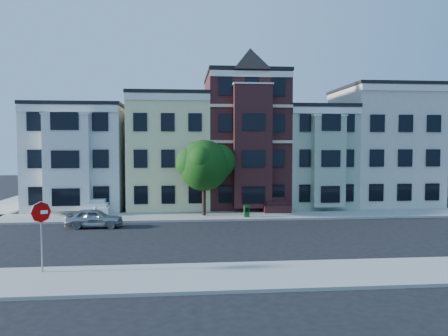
{
  "coord_description": "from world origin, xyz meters",
  "views": [
    {
      "loc": [
        -5.76,
        -26.34,
        5.71
      ],
      "look_at": [
        -3.07,
        2.32,
        4.2
      ],
      "focal_mm": 35.0,
      "sensor_mm": 36.0,
      "label": 1
    }
  ],
  "objects": [
    {
      "name": "fire_hydrant",
      "position": [
        -12.4,
        7.23,
        0.51
      ],
      "size": [
        0.33,
        0.33,
        0.73
      ],
      "primitive_type": "cylinder",
      "rotation": [
        0.0,
        0.0,
        0.34
      ],
      "color": "beige",
      "rests_on": "far_sidewalk"
    },
    {
      "name": "house_cream",
      "position": [
        13.5,
        14.5,
        5.5
      ],
      "size": [
        8.0,
        9.0,
        11.0
      ],
      "primitive_type": "cube",
      "color": "beige",
      "rests_on": "ground"
    },
    {
      "name": "far_sidewalk",
      "position": [
        0.0,
        8.0,
        0.07
      ],
      "size": [
        60.0,
        4.0,
        0.15
      ],
      "primitive_type": "cube",
      "color": "#9E9B93",
      "rests_on": "ground"
    },
    {
      "name": "near_sidewalk",
      "position": [
        0.0,
        -8.0,
        0.07
      ],
      "size": [
        60.0,
        4.0,
        0.15
      ],
      "primitive_type": "cube",
      "color": "#9E9B93",
      "rests_on": "ground"
    },
    {
      "name": "newspaper_box",
      "position": [
        -0.88,
        6.89,
        0.6
      ],
      "size": [
        0.42,
        0.38,
        0.89
      ],
      "primitive_type": "cube",
      "rotation": [
        0.0,
        0.0,
        0.05
      ],
      "color": "#105219",
      "rests_on": "far_sidewalk"
    },
    {
      "name": "parked_car",
      "position": [
        -11.89,
        4.34,
        0.66
      ],
      "size": [
        3.87,
        1.61,
        1.31
      ],
      "primitive_type": "imported",
      "rotation": [
        0.0,
        0.0,
        1.55
      ],
      "color": "#9FA2A6",
      "rests_on": "ground"
    },
    {
      "name": "house_white",
      "position": [
        -15.0,
        14.5,
        4.5
      ],
      "size": [
        8.0,
        9.0,
        9.0
      ],
      "primitive_type": "cube",
      "color": "silver",
      "rests_on": "ground"
    },
    {
      "name": "house_green",
      "position": [
        6.5,
        14.5,
        4.5
      ],
      "size": [
        6.0,
        9.0,
        9.0
      ],
      "primitive_type": "cube",
      "color": "#A0B295",
      "rests_on": "ground"
    },
    {
      "name": "ground",
      "position": [
        0.0,
        0.0,
        0.0
      ],
      "size": [
        120.0,
        120.0,
        0.0
      ],
      "primitive_type": "plane",
      "color": "black"
    },
    {
      "name": "house_brown",
      "position": [
        0.0,
        14.5,
        6.0
      ],
      "size": [
        7.0,
        9.0,
        12.0
      ],
      "primitive_type": "cube",
      "color": "#3B1617",
      "rests_on": "ground"
    },
    {
      "name": "stop_sign",
      "position": [
        -11.94,
        -6.8,
        1.91
      ],
      "size": [
        0.95,
        0.48,
        3.52
      ],
      "primitive_type": null,
      "rotation": [
        0.0,
        0.0,
        0.38
      ],
      "color": "#B70100",
      "rests_on": "near_sidewalk"
    },
    {
      "name": "street_tree",
      "position": [
        -4.12,
        8.0,
        3.84
      ],
      "size": [
        6.58,
        6.58,
        7.38
      ],
      "primitive_type": null,
      "rotation": [
        0.0,
        0.0,
        -0.04
      ],
      "color": "#184C11",
      "rests_on": "far_sidewalk"
    },
    {
      "name": "house_yellow",
      "position": [
        -7.0,
        14.5,
        5.0
      ],
      "size": [
        7.0,
        9.0,
        10.0
      ],
      "primitive_type": "cube",
      "color": "#F5E8A0",
      "rests_on": "ground"
    }
  ]
}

